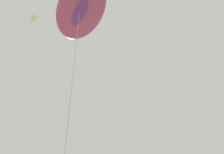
{
  "coord_description": "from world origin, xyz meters",
  "views": [
    {
      "loc": [
        -6.47,
        1.26,
        1.36
      ],
      "look_at": [
        -1.13,
        6.27,
        12.22
      ],
      "focal_mm": 38.34,
      "sensor_mm": 36.0,
      "label": 1
    }
  ],
  "objects": [
    {
      "name": "big_show_kite",
      "position": [
        -4.29,
        5.92,
        16.53
      ],
      "size": [
        6.28,
        9.87,
        17.19
      ],
      "rotation": [
        0.0,
        0.0,
        1.26
      ],
      "color": "#CC3899",
      "rests_on": "ground"
    },
    {
      "name": "small_kite_delta_white",
      "position": [
        -5.5,
        12.93,
        21.95
      ],
      "size": [
        1.7,
        0.78,
        25.08
      ],
      "rotation": [
        0.0,
        0.0,
        -3.04
      ],
      "color": "white",
      "rests_on": "ground"
    }
  ]
}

